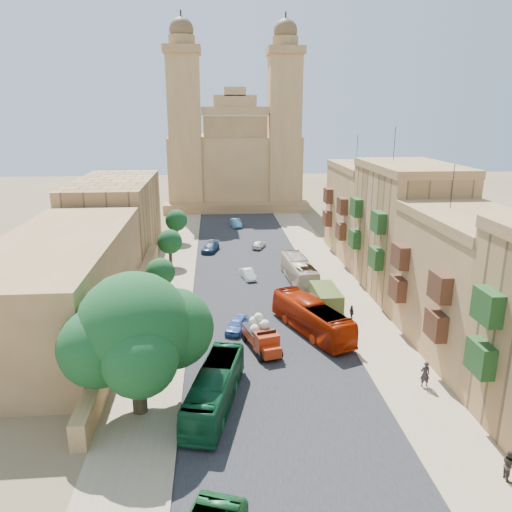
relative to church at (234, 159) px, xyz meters
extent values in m
plane|color=brown|center=(0.00, -78.61, -9.52)|extent=(260.00, 260.00, 0.00)
cube|color=black|center=(0.00, -48.61, -9.51)|extent=(14.00, 140.00, 0.01)
cube|color=#957F61|center=(9.50, -48.61, -9.51)|extent=(5.00, 140.00, 0.01)
cube|color=#957F61|center=(-9.50, -48.61, -9.51)|extent=(5.00, 140.00, 0.01)
cube|color=#957F61|center=(7.00, -48.61, -9.46)|extent=(0.25, 140.00, 0.12)
cube|color=#957F61|center=(-7.00, -48.61, -9.46)|extent=(0.25, 140.00, 0.12)
cube|color=#1C441B|center=(11.55, -77.69, -4.96)|extent=(0.90, 2.20, 2.00)
cube|color=#1C441B|center=(11.55, -77.69, -1.60)|extent=(0.90, 2.20, 2.00)
cube|color=#9F7747|center=(16.00, -67.61, -4.27)|extent=(8.00, 14.00, 10.50)
cube|color=olive|center=(16.00, -67.61, 1.38)|extent=(8.20, 14.00, 0.80)
cylinder|color=black|center=(15.00, -64.81, 3.58)|extent=(0.06, 0.06, 3.60)
cube|color=#492718|center=(11.55, -71.53, -5.53)|extent=(0.90, 2.20, 2.00)
cube|color=#492718|center=(11.55, -63.69, -5.53)|extent=(0.90, 2.20, 2.00)
cube|color=#492718|center=(11.55, -71.53, -2.59)|extent=(0.90, 2.20, 2.00)
cube|color=#492718|center=(11.55, -63.69, -2.59)|extent=(0.90, 2.20, 2.00)
cube|color=#A97F4D|center=(16.00, -53.61, -3.02)|extent=(8.00, 14.00, 13.00)
cube|color=olive|center=(16.00, -53.61, 3.88)|extent=(8.20, 14.00, 0.80)
cylinder|color=black|center=(15.00, -50.81, 6.08)|extent=(0.06, 0.06, 3.60)
cube|color=#1C441B|center=(11.55, -57.53, -4.58)|extent=(0.90, 2.20, 2.00)
cube|color=#1C441B|center=(11.55, -49.69, -4.58)|extent=(0.90, 2.20, 2.00)
cube|color=#1C441B|center=(11.55, -57.53, -0.94)|extent=(0.90, 2.20, 2.00)
cube|color=#1C441B|center=(11.55, -49.69, -0.94)|extent=(0.90, 2.20, 2.00)
cube|color=#9F7747|center=(16.00, -39.61, -3.77)|extent=(8.00, 14.00, 11.50)
cube|color=olive|center=(16.00, -39.61, 2.38)|extent=(8.20, 14.00, 0.80)
cylinder|color=black|center=(15.00, -36.81, 4.58)|extent=(0.06, 0.06, 3.60)
cube|color=#492718|center=(11.55, -43.53, -5.15)|extent=(0.90, 2.20, 2.00)
cube|color=#492718|center=(11.55, -35.69, -5.15)|extent=(0.90, 2.20, 2.00)
cube|color=#492718|center=(11.55, -43.53, -1.93)|extent=(0.90, 2.20, 2.00)
cube|color=#492718|center=(11.55, -35.69, -1.93)|extent=(0.90, 2.20, 2.00)
cube|color=#9F7747|center=(-12.50, -58.61, -8.62)|extent=(1.00, 40.00, 1.80)
cube|color=olive|center=(-18.00, -60.61, -5.32)|extent=(10.00, 28.00, 8.40)
cube|color=#A97F4D|center=(-18.00, -34.61, -4.52)|extent=(10.00, 22.00, 10.00)
cube|color=#9F7747|center=(0.00, 2.39, -2.52)|extent=(26.00, 20.00, 14.00)
cube|color=olive|center=(0.00, -8.11, -8.62)|extent=(28.00, 4.00, 1.80)
cube|color=olive|center=(0.00, -6.41, 0.48)|extent=(12.00, 2.00, 16.00)
cube|color=#9F7747|center=(0.00, -6.41, 9.38)|extent=(12.60, 2.40, 1.60)
cube|color=#9F7747|center=(0.00, -6.41, 11.08)|extent=(8.00, 2.00, 2.40)
cube|color=#9F7747|center=(0.00, -6.41, 12.88)|extent=(4.00, 2.00, 1.60)
cube|color=#9F7747|center=(-9.50, -5.11, 4.98)|extent=(6.00, 6.00, 29.00)
cube|color=olive|center=(-9.50, -5.11, 20.08)|extent=(6.80, 6.80, 1.40)
cylinder|color=olive|center=(-9.50, -5.11, 21.68)|extent=(4.80, 4.80, 1.80)
sphere|color=brown|center=(-9.50, -5.11, 23.48)|extent=(4.40, 4.40, 4.40)
cylinder|color=black|center=(-9.50, -5.11, 25.88)|extent=(0.28, 0.28, 1.80)
cube|color=#9F7747|center=(9.50, -5.11, 4.98)|extent=(6.00, 6.00, 29.00)
cube|color=olive|center=(9.50, -5.11, 20.08)|extent=(6.80, 6.80, 1.40)
cylinder|color=olive|center=(9.50, -5.11, 21.68)|extent=(4.80, 4.80, 1.80)
sphere|color=brown|center=(9.50, -5.11, 23.48)|extent=(4.40, 4.40, 4.40)
cylinder|color=black|center=(9.50, -5.11, 25.88)|extent=(0.28, 0.28, 1.80)
cylinder|color=#382C1C|center=(-9.50, -74.61, -7.71)|extent=(0.95, 0.95, 3.62)
sphere|color=#0F3818|center=(-9.50, -74.61, -3.61)|extent=(7.24, 7.24, 7.24)
sphere|color=#0F3818|center=(-7.21, -73.47, -4.18)|extent=(5.33, 5.33, 5.33)
sphere|color=#0F3818|center=(-11.60, -75.47, -4.37)|extent=(4.95, 4.95, 4.95)
sphere|color=#0F3818|center=(-8.93, -76.90, -4.56)|extent=(4.57, 4.57, 4.57)
sphere|color=#0F3818|center=(-10.55, -72.52, -2.85)|extent=(4.19, 4.19, 4.19)
cylinder|color=#382C1C|center=(-10.00, -66.61, -8.26)|extent=(0.44, 0.44, 2.50)
sphere|color=#0F3818|center=(-10.00, -66.61, -5.74)|extent=(3.64, 3.64, 3.64)
cylinder|color=#382C1C|center=(-10.00, -54.61, -8.49)|extent=(0.44, 0.44, 2.05)
sphere|color=#0F3818|center=(-10.00, -54.61, -6.42)|extent=(2.98, 2.98, 2.98)
cylinder|color=#382C1C|center=(-10.00, -42.61, -8.45)|extent=(0.44, 0.44, 2.13)
sphere|color=#0F3818|center=(-10.00, -42.61, -6.30)|extent=(3.10, 3.10, 3.10)
cylinder|color=#382C1C|center=(-10.00, -30.61, -8.40)|extent=(0.44, 0.44, 2.23)
sphere|color=#0F3818|center=(-10.00, -30.61, -6.15)|extent=(3.24, 3.24, 3.24)
cube|color=#9F270C|center=(-0.94, -65.68, -8.45)|extent=(2.60, 3.45, 0.77)
cube|color=black|center=(-0.94, -65.68, -8.02)|extent=(2.65, 3.50, 0.10)
cube|color=#9F270C|center=(-0.43, -67.57, -8.37)|extent=(2.10, 1.86, 1.53)
cube|color=#9F270C|center=(-0.17, -68.56, -8.71)|extent=(1.66, 1.36, 0.85)
cube|color=black|center=(-0.43, -67.57, -7.77)|extent=(1.59, 0.50, 0.77)
cylinder|color=black|center=(-1.06, -68.53, -9.13)|extent=(0.49, 0.82, 0.77)
cylinder|color=black|center=(0.59, -68.09, -9.13)|extent=(0.49, 0.82, 0.77)
cylinder|color=black|center=(-2.02, -64.91, -9.13)|extent=(0.49, 0.82, 0.77)
cylinder|color=black|center=(-0.38, -64.47, -9.13)|extent=(0.49, 0.82, 0.77)
sphere|color=beige|center=(-1.22, -66.28, -7.81)|extent=(0.94, 0.94, 0.94)
sphere|color=beige|center=(-0.46, -65.81, -7.81)|extent=(0.94, 0.94, 0.94)
sphere|color=beige|center=(-1.07, -65.18, -7.81)|extent=(0.94, 0.94, 0.94)
sphere|color=beige|center=(-1.29, -65.68, -7.34)|extent=(0.85, 0.85, 0.85)
sphere|color=beige|center=(-0.45, -66.34, -7.39)|extent=(0.85, 0.85, 0.85)
sphere|color=beige|center=(-0.92, -65.76, -6.96)|extent=(0.77, 0.77, 0.77)
cube|color=#42531F|center=(6.43, -58.40, -8.42)|extent=(2.41, 5.33, 2.18)
cylinder|color=black|center=(5.44, -60.26, -9.08)|extent=(0.36, 0.88, 0.87)
cylinder|color=black|center=(7.50, -60.22, -9.08)|extent=(0.36, 0.88, 0.87)
cylinder|color=black|center=(5.36, -56.59, -9.08)|extent=(0.36, 0.88, 0.87)
cylinder|color=black|center=(7.43, -56.54, -9.08)|extent=(0.36, 0.88, 0.87)
imported|color=#0F4928|center=(-4.61, -74.46, -8.16)|extent=(4.46, 9.97, 2.70)
imported|color=#A31E02|center=(4.00, -63.60, -8.07)|extent=(6.03, 10.56, 2.89)
imported|color=beige|center=(5.16, -50.06, -8.14)|extent=(3.01, 10.01, 2.75)
imported|color=#3F68B4|center=(-2.57, -62.69, -8.91)|extent=(2.60, 3.84, 1.21)
imported|color=white|center=(-0.58, -48.38, -8.95)|extent=(1.97, 3.63, 1.13)
imported|color=#C8AF92|center=(4.90, -57.34, -8.85)|extent=(2.77, 5.02, 1.33)
imported|color=navy|center=(-5.00, -36.19, -8.89)|extent=(2.89, 4.62, 1.25)
imported|color=silver|center=(1.91, -34.95, -8.96)|extent=(2.49, 3.50, 1.11)
imported|color=teal|center=(-0.72, -21.02, -8.83)|extent=(1.99, 4.32, 1.37)
imported|color=#262128|center=(10.33, -73.21, -8.54)|extent=(0.72, 0.48, 1.95)
imported|color=#353128|center=(11.00, -82.64, -8.64)|extent=(0.74, 0.91, 1.75)
imported|color=#2B2C2F|center=(8.28, -61.21, -8.77)|extent=(0.49, 0.91, 1.48)
camera|label=1|loc=(-4.36, -103.76, 9.49)|focal=35.00mm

